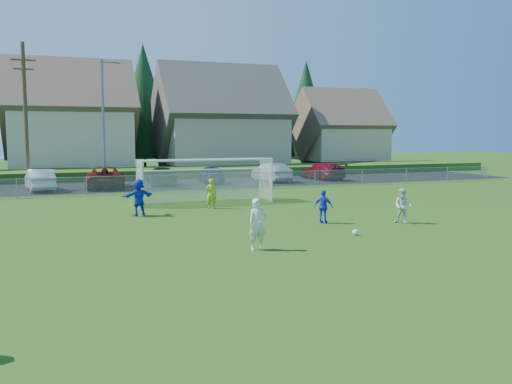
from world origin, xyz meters
TOP-DOWN VIEW (x-y plane):
  - ground at (0.00, 0.00)m, footprint 160.00×160.00m
  - asphalt_lot at (0.00, 27.50)m, footprint 60.00×60.00m
  - grass_embankment at (0.00, 35.00)m, footprint 70.00×6.00m
  - soccer_ball at (2.68, 4.39)m, footprint 0.22×0.22m
  - player_white_a at (-1.76, 3.28)m, footprint 0.66×0.46m
  - player_white_b at (6.03, 6.04)m, footprint 0.91×0.93m
  - player_blue_a at (2.87, 7.31)m, footprint 0.82×0.86m
  - player_blue_b at (-4.25, 12.36)m, footprint 1.70×1.04m
  - goalkeeper at (-0.37, 13.50)m, footprint 0.65×0.51m
  - car_b at (-8.76, 26.23)m, footprint 2.11×4.59m
  - car_c at (-4.43, 26.61)m, footprint 3.08×5.77m
  - car_d at (-0.29, 26.93)m, footprint 2.33×4.84m
  - car_e at (3.81, 27.76)m, footprint 2.03×4.17m
  - car_f at (8.68, 27.15)m, footprint 1.90×4.59m
  - car_g at (13.60, 27.61)m, footprint 2.36×5.12m
  - soccer_goal at (0.00, 16.05)m, footprint 7.42×1.90m
  - chainlink_fence at (0.00, 22.00)m, footprint 52.06×0.06m
  - streetlight at (-4.45, 26.00)m, footprint 1.38×0.18m
  - utility_pole at (-9.50, 27.00)m, footprint 1.60×0.26m
  - houses_row at (1.97, 42.46)m, footprint 53.90×11.45m
  - tree_row at (1.04, 48.74)m, footprint 65.98×12.36m

SIDE VIEW (x-z plane):
  - ground at x=0.00m, z-range 0.00..0.00m
  - asphalt_lot at x=0.00m, z-range 0.01..0.01m
  - soccer_ball at x=2.68m, z-range 0.00..0.22m
  - grass_embankment at x=0.00m, z-range 0.00..0.80m
  - chainlink_fence at x=0.00m, z-range 0.03..1.23m
  - car_d at x=-0.29m, z-range 0.00..1.36m
  - car_e at x=3.81m, z-range 0.00..1.37m
  - player_blue_a at x=2.87m, z-range 0.00..1.44m
  - car_g at x=13.60m, z-range 0.00..1.45m
  - car_b at x=-8.76m, z-range 0.00..1.46m
  - car_f at x=8.68m, z-range 0.00..1.48m
  - player_white_b at x=6.03m, z-range 0.00..1.51m
  - car_c at x=-4.43m, z-range 0.00..1.54m
  - goalkeeper at x=-0.37m, z-range 0.00..1.55m
  - player_white_a at x=-1.76m, z-range 0.00..1.73m
  - player_blue_b at x=-4.25m, z-range 0.00..1.75m
  - soccer_goal at x=0.00m, z-range 0.38..2.88m
  - streetlight at x=-4.45m, z-range 0.34..9.34m
  - utility_pole at x=-9.50m, z-range 0.15..10.15m
  - tree_row at x=1.04m, z-range 0.01..13.81m
  - houses_row at x=1.97m, z-range 0.69..13.97m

